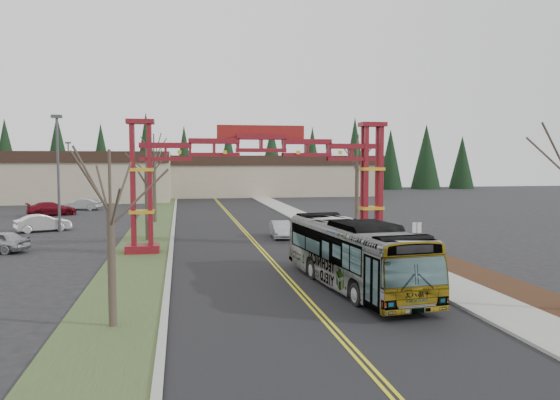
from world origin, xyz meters
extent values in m
plane|color=black|center=(0.00, 0.00, 0.00)|extent=(200.00, 200.00, 0.00)
cube|color=black|center=(0.00, 25.00, 0.01)|extent=(12.00, 110.00, 0.02)
cube|color=gold|center=(-0.12, 25.00, 0.03)|extent=(0.12, 100.00, 0.01)
cube|color=gold|center=(0.12, 25.00, 0.03)|extent=(0.12, 100.00, 0.01)
cube|color=#999994|center=(6.15, 25.00, 0.07)|extent=(0.30, 110.00, 0.15)
cube|color=gray|center=(7.60, 25.00, 0.08)|extent=(2.60, 110.00, 0.14)
cube|color=#301C10|center=(10.20, 10.00, 0.06)|extent=(2.60, 50.00, 0.12)
cube|color=#384D26|center=(-8.00, 25.00, 0.04)|extent=(4.00, 110.00, 0.08)
cube|color=#999994|center=(-6.15, 25.00, 0.07)|extent=(0.30, 110.00, 0.15)
cube|color=#5F0C16|center=(-8.00, 18.00, 0.30)|extent=(2.20, 1.60, 0.60)
cube|color=#5F0C16|center=(-8.55, 17.65, 4.60)|extent=(0.28, 0.28, 8.00)
cube|color=#5F0C16|center=(-7.45, 17.65, 4.60)|extent=(0.28, 0.28, 8.00)
cube|color=#5F0C16|center=(-8.55, 18.35, 4.60)|extent=(0.28, 0.28, 8.00)
cube|color=#5F0C16|center=(-7.45, 18.35, 4.60)|extent=(0.28, 0.28, 8.00)
cube|color=gold|center=(-8.00, 18.00, 2.80)|extent=(1.60, 1.10, 0.22)
cube|color=gold|center=(-8.00, 18.00, 5.60)|extent=(1.60, 1.10, 0.22)
cube|color=#5F0C16|center=(-8.00, 18.00, 8.75)|extent=(1.80, 1.20, 0.30)
cube|color=#5F0C16|center=(8.00, 18.00, 0.30)|extent=(2.20, 1.60, 0.60)
cube|color=#5F0C16|center=(7.45, 17.65, 4.60)|extent=(0.28, 0.28, 8.00)
cube|color=#5F0C16|center=(8.55, 17.65, 4.60)|extent=(0.28, 0.28, 8.00)
cube|color=#5F0C16|center=(7.45, 18.35, 4.60)|extent=(0.28, 0.28, 8.00)
cube|color=#5F0C16|center=(8.55, 18.35, 4.60)|extent=(0.28, 0.28, 8.00)
cube|color=gold|center=(8.00, 18.00, 2.80)|extent=(1.60, 1.10, 0.22)
cube|color=gold|center=(8.00, 18.00, 5.60)|extent=(1.60, 1.10, 0.22)
cube|color=#5F0C16|center=(8.00, 18.00, 8.75)|extent=(1.80, 1.20, 0.30)
cube|color=#5F0C16|center=(0.00, 18.00, 7.50)|extent=(16.00, 0.90, 1.00)
cube|color=#5F0C16|center=(0.00, 18.00, 6.60)|extent=(16.00, 0.90, 0.60)
cube|color=maroon|center=(0.00, 18.00, 8.15)|extent=(6.00, 0.25, 0.90)
cube|color=tan|center=(-30.00, 72.00, 3.75)|extent=(46.00, 22.00, 7.50)
cube|color=tan|center=(10.00, 80.00, 3.50)|extent=(38.00, 20.00, 7.00)
cube|color=black|center=(10.00, 69.90, 6.20)|extent=(38.00, 0.40, 1.60)
cone|color=black|center=(-38.00, 92.00, 6.50)|extent=(5.60, 5.60, 13.00)
cylinder|color=#382D26|center=(-38.00, 92.00, 0.80)|extent=(0.80, 0.80, 1.60)
cone|color=black|center=(-29.50, 92.00, 6.50)|extent=(5.60, 5.60, 13.00)
cylinder|color=#382D26|center=(-29.50, 92.00, 0.80)|extent=(0.80, 0.80, 1.60)
cone|color=black|center=(-21.00, 92.00, 6.50)|extent=(5.60, 5.60, 13.00)
cylinder|color=#382D26|center=(-21.00, 92.00, 0.80)|extent=(0.80, 0.80, 1.60)
cone|color=black|center=(-12.50, 92.00, 6.50)|extent=(5.60, 5.60, 13.00)
cylinder|color=#382D26|center=(-12.50, 92.00, 0.80)|extent=(0.80, 0.80, 1.60)
cone|color=black|center=(-4.00, 92.00, 6.50)|extent=(5.60, 5.60, 13.00)
cylinder|color=#382D26|center=(-4.00, 92.00, 0.80)|extent=(0.80, 0.80, 1.60)
cone|color=black|center=(4.50, 92.00, 6.50)|extent=(5.60, 5.60, 13.00)
cylinder|color=#382D26|center=(4.50, 92.00, 0.80)|extent=(0.80, 0.80, 1.60)
cone|color=black|center=(13.00, 92.00, 6.50)|extent=(5.60, 5.60, 13.00)
cylinder|color=#382D26|center=(13.00, 92.00, 0.80)|extent=(0.80, 0.80, 1.60)
cone|color=black|center=(21.50, 92.00, 6.50)|extent=(5.60, 5.60, 13.00)
cylinder|color=#382D26|center=(21.50, 92.00, 0.80)|extent=(0.80, 0.80, 1.60)
cone|color=black|center=(30.00, 92.00, 6.50)|extent=(5.60, 5.60, 13.00)
cylinder|color=#382D26|center=(30.00, 92.00, 0.80)|extent=(0.80, 0.80, 1.60)
cone|color=black|center=(38.50, 92.00, 6.50)|extent=(5.60, 5.60, 13.00)
cylinder|color=#382D26|center=(38.50, 92.00, 0.80)|extent=(0.80, 0.80, 1.60)
cone|color=black|center=(47.00, 92.00, 6.50)|extent=(5.60, 5.60, 13.00)
cylinder|color=#382D26|center=(47.00, 92.00, 0.80)|extent=(0.80, 0.80, 1.60)
cone|color=black|center=(55.50, 92.00, 6.50)|extent=(5.60, 5.60, 13.00)
cylinder|color=#382D26|center=(55.50, 92.00, 0.80)|extent=(0.80, 0.80, 1.60)
imported|color=#B3B6BB|center=(2.76, 6.02, 1.67)|extent=(4.06, 12.19, 3.33)
imported|color=#A5A8AD|center=(2.40, 23.55, 0.67)|extent=(1.54, 4.12, 1.34)
imported|color=white|center=(-17.33, 31.14, 0.75)|extent=(4.80, 3.34, 1.50)
imported|color=maroon|center=(-19.78, 45.71, 0.76)|extent=(5.68, 3.83, 1.53)
imported|color=#B4B9BC|center=(-17.45, 52.26, 0.74)|extent=(4.74, 3.11, 1.48)
cylinder|color=#382D26|center=(-8.00, 1.55, 2.32)|extent=(0.30, 0.30, 4.64)
cylinder|color=#382D26|center=(-8.00, 1.55, 5.58)|extent=(0.11, 0.11, 2.07)
cylinder|color=#382D26|center=(-8.00, 23.81, 2.68)|extent=(0.34, 0.34, 5.36)
cylinder|color=#382D26|center=(-8.00, 23.81, 6.42)|extent=(0.13, 0.13, 2.32)
cylinder|color=#382D26|center=(-8.00, 36.40, 3.30)|extent=(0.34, 0.34, 6.60)
cylinder|color=#382D26|center=(-8.00, 36.40, 7.66)|extent=(0.13, 0.13, 2.34)
cylinder|color=#382D26|center=(10.00, 27.35, 2.92)|extent=(0.35, 0.35, 5.84)
cylinder|color=#382D26|center=(10.00, 27.35, 6.92)|extent=(0.13, 0.13, 2.38)
cylinder|color=#3F3F44|center=(-15.84, 30.73, 4.93)|extent=(0.22, 0.22, 9.87)
cube|color=#3F3F44|center=(-15.84, 30.73, 9.98)|extent=(0.88, 0.44, 0.27)
cylinder|color=#3F3F44|center=(-20.79, 61.28, 4.28)|extent=(0.19, 0.19, 8.55)
cube|color=#3F3F44|center=(-20.79, 61.28, 8.65)|extent=(0.76, 0.38, 0.24)
cylinder|color=#3F3F44|center=(8.93, 12.36, 1.19)|extent=(0.06, 0.06, 2.38)
cube|color=white|center=(8.93, 12.36, 2.05)|extent=(0.52, 0.23, 0.65)
cylinder|color=orange|center=(8.91, 16.03, 0.53)|extent=(0.55, 0.55, 1.05)
cylinder|color=white|center=(8.91, 16.03, 0.68)|extent=(0.57, 0.57, 0.13)
cylinder|color=white|center=(8.91, 16.03, 0.37)|extent=(0.57, 0.57, 0.13)
cylinder|color=orange|center=(8.62, 19.67, 0.46)|extent=(0.48, 0.48, 0.93)
cylinder|color=white|center=(8.62, 19.67, 0.60)|extent=(0.50, 0.50, 0.11)
cylinder|color=white|center=(8.62, 19.67, 0.32)|extent=(0.50, 0.50, 0.11)
cylinder|color=orange|center=(8.87, 21.37, 0.52)|extent=(0.54, 0.54, 1.03)
cylinder|color=white|center=(8.87, 21.37, 0.67)|extent=(0.56, 0.56, 0.12)
cylinder|color=white|center=(8.87, 21.37, 0.36)|extent=(0.56, 0.56, 0.12)
camera|label=1|loc=(-5.47, -19.10, 6.22)|focal=35.00mm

